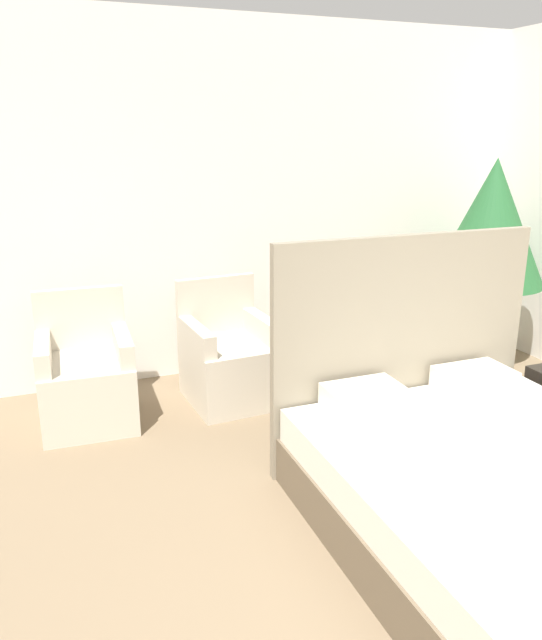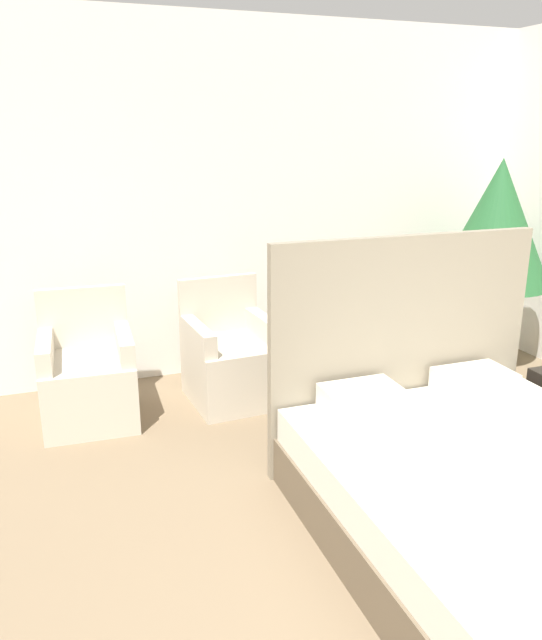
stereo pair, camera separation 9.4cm
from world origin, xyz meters
TOP-DOWN VIEW (x-y plane):
  - wall_back at (0.00, 4.21)m, footprint 10.00×0.06m
  - bed at (0.46, 1.34)m, footprint 1.74×2.14m
  - armchair_near_window_left at (-1.37, 3.51)m, footprint 0.66×0.71m
  - armchair_near_window_right at (-0.30, 3.51)m, footprint 0.68×0.72m
  - potted_palm at (2.06, 3.49)m, footprint 0.96×0.96m

SIDE VIEW (x-z plane):
  - bed at x=0.46m, z-range -0.44..1.00m
  - armchair_near_window_left at x=-1.37m, z-range -0.16..0.76m
  - armchair_near_window_right at x=-0.30m, z-range -0.16..0.76m
  - potted_palm at x=2.06m, z-range 0.30..2.11m
  - wall_back at x=0.00m, z-range 0.00..2.90m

